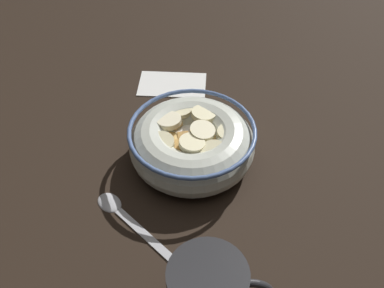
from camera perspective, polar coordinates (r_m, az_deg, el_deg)
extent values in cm
cube|color=black|center=(61.72, 0.00, -2.60)|extent=(122.28, 122.28, 2.00)
cylinder|color=beige|center=(60.76, 0.00, -1.78)|extent=(9.53, 9.53, 0.60)
torus|color=beige|center=(58.82, 0.00, -0.02)|extent=(17.34, 17.34, 5.94)
torus|color=#4C6699|center=(56.94, 0.00, 1.86)|extent=(17.42, 17.42, 0.60)
cylinder|color=white|center=(58.27, 0.00, 0.52)|extent=(13.77, 13.77, 0.40)
cube|color=#AD7F42|center=(55.76, -1.12, -1.09)|extent=(2.20, 2.19, 0.87)
cube|color=#B78947|center=(57.23, -3.34, 0.06)|extent=(2.11, 2.12, 0.73)
cube|color=tan|center=(57.66, 3.42, 0.45)|extent=(1.96, 1.95, 0.70)
cube|color=#AD7F42|center=(60.10, 1.62, 3.11)|extent=(2.08, 2.11, 0.89)
cube|color=#AD7F42|center=(56.34, -5.59, -0.92)|extent=(1.79, 1.74, 0.84)
cube|color=#B78947|center=(61.82, -2.09, 4.35)|extent=(2.10, 2.10, 0.70)
cube|color=tan|center=(58.44, -5.67, 1.34)|extent=(1.96, 1.95, 0.74)
cube|color=#AD7F42|center=(57.63, -1.14, 0.75)|extent=(1.76, 1.79, 0.75)
cube|color=tan|center=(57.87, 1.29, 1.01)|extent=(2.18, 2.20, 0.90)
cube|color=#B78947|center=(56.86, -2.04, -0.20)|extent=(2.11, 2.13, 0.82)
cube|color=#B78947|center=(56.61, 0.02, -0.13)|extent=(2.00, 2.00, 0.70)
cube|color=tan|center=(58.29, -2.56, 1.12)|extent=(1.74, 1.75, 0.71)
cube|color=tan|center=(59.75, -2.24, 2.76)|extent=(2.18, 2.17, 0.78)
cube|color=#B78947|center=(59.67, 4.83, 2.30)|extent=(1.92, 1.86, 0.88)
cylinder|color=beige|center=(59.65, 1.57, 4.03)|extent=(4.30, 4.30, 1.35)
cylinder|color=beige|center=(55.51, 0.17, 0.10)|extent=(4.26, 4.22, 1.21)
cylinder|color=#F9EFC6|center=(58.65, -3.09, 3.15)|extent=(4.88, 4.89, 1.08)
cylinder|color=beige|center=(57.78, 5.07, 1.80)|extent=(4.88, 4.86, 0.87)
cylinder|color=beige|center=(60.65, -1.56, 4.65)|extent=(4.87, 4.86, 0.79)
cylinder|color=beige|center=(56.09, -4.13, 0.17)|extent=(4.77, 4.79, 1.41)
cylinder|color=beige|center=(54.93, 2.88, -1.03)|extent=(4.23, 4.26, 1.26)
cylinder|color=#F4EABC|center=(57.39, 1.39, 2.10)|extent=(4.41, 4.41, 1.40)
ellipsoid|color=#B7B7BC|center=(56.76, -11.07, -7.44)|extent=(4.49, 4.47, 0.80)
cube|color=#B7B7BC|center=(52.96, -5.63, -12.58)|extent=(9.61, 9.40, 0.36)
cube|color=white|center=(73.69, -2.60, 8.03)|extent=(11.82, 7.53, 0.30)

